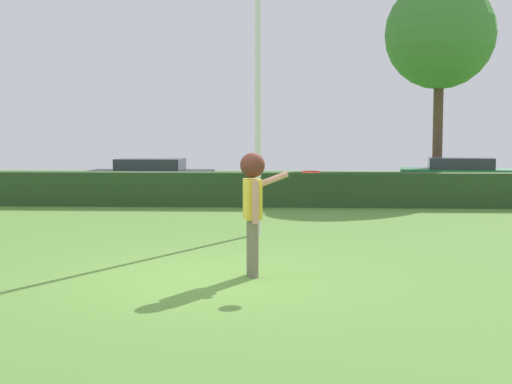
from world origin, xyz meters
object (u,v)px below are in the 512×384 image
Objects in this scene: person at (253,197)px; parked_car_green at (460,173)px; frisbee at (311,172)px; parked_car_black at (151,175)px; birch_tree at (440,35)px; lamppost at (258,67)px.

person reaches higher than parked_car_green.
parked_car_black is at bearing 110.59° from frisbee.
parked_car_green is at bearing -65.96° from birch_tree.
parked_car_black is at bearing -164.92° from birch_tree.
person is 14.13m from parked_car_black.
person is 6.91× the size of frisbee.
frisbee is at bearing -6.36° from person.
birch_tree is (6.03, 16.23, 4.58)m from person.
parked_car_black is (-5.09, 13.55, -0.84)m from frisbee.
lamppost is (-0.13, 4.25, 2.26)m from person.
frisbee is 0.03× the size of birch_tree.
person is at bearing 173.64° from frisbee.
parked_car_green is at bearing 69.06° from frisbee.
birch_tree is at bearing 69.64° from person.
lamppost is at bearing -122.10° from parked_car_green.
frisbee is 0.04× the size of lamppost.
birch_tree is at bearing 15.08° from parked_car_black.
frisbee is (0.83, -0.09, 0.36)m from person.
birch_tree is (6.16, 11.98, 2.32)m from lamppost.
parked_car_black is (-4.13, 9.21, -2.74)m from lamppost.
parked_car_black and parked_car_green have the same top height.
lamppost is at bearing -65.85° from parked_car_black.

